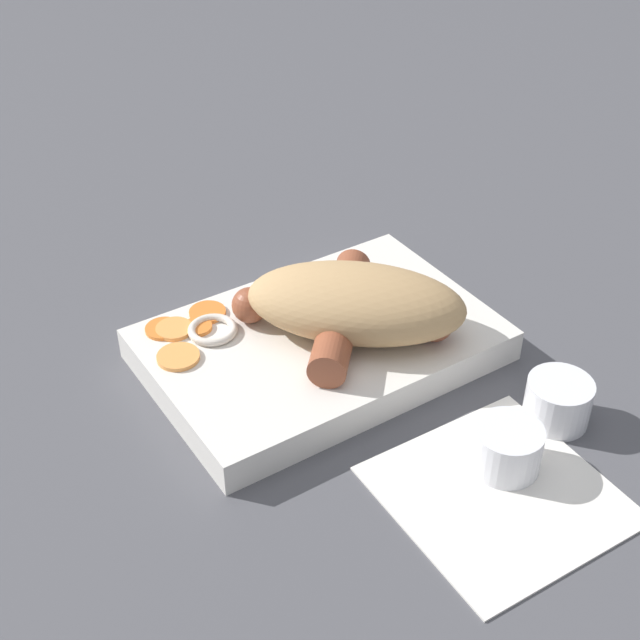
{
  "coord_description": "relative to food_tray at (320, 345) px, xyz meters",
  "views": [
    {
      "loc": [
        -0.27,
        -0.42,
        0.41
      ],
      "look_at": [
        0.0,
        0.0,
        0.03
      ],
      "focal_mm": 50.0,
      "sensor_mm": 36.0,
      "label": 1
    }
  ],
  "objects": [
    {
      "name": "napkin",
      "position": [
        0.02,
        -0.17,
        -0.01
      ],
      "size": [
        0.13,
        0.13,
        0.0
      ],
      "color": "white",
      "rests_on": "ground_plane"
    },
    {
      "name": "ground_plane",
      "position": [
        0.0,
        0.0,
        -0.01
      ],
      "size": [
        3.0,
        3.0,
        0.0
      ],
      "primitive_type": "plane",
      "color": "#4C4C51"
    },
    {
      "name": "sausage",
      "position": [
        0.01,
        -0.01,
        0.03
      ],
      "size": [
        0.12,
        0.11,
        0.03
      ],
      "color": "brown",
      "rests_on": "food_tray"
    },
    {
      "name": "food_tray",
      "position": [
        0.0,
        0.0,
        0.0
      ],
      "size": [
        0.24,
        0.16,
        0.02
      ],
      "color": "silver",
      "rests_on": "ground_plane"
    },
    {
      "name": "bread_roll",
      "position": [
        0.02,
        -0.01,
        0.04
      ],
      "size": [
        0.16,
        0.16,
        0.05
      ],
      "color": "tan",
      "rests_on": "food_tray"
    },
    {
      "name": "pickled_veggies",
      "position": [
        -0.08,
        0.05,
        0.01
      ],
      "size": [
        0.08,
        0.07,
        0.01
      ],
      "color": "#F99E4C",
      "rests_on": "food_tray"
    },
    {
      "name": "condiment_cup_far",
      "position": [
        0.1,
        -0.14,
        0.0
      ],
      "size": [
        0.04,
        0.04,
        0.03
      ],
      "color": "white",
      "rests_on": "ground_plane"
    },
    {
      "name": "condiment_cup_near",
      "position": [
        0.04,
        -0.15,
        0.0
      ],
      "size": [
        0.04,
        0.04,
        0.03
      ],
      "color": "white",
      "rests_on": "ground_plane"
    }
  ]
}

